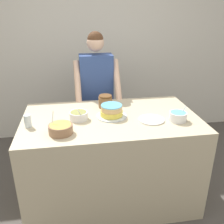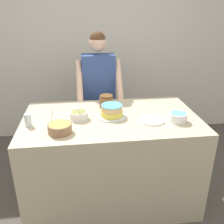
{
  "view_description": "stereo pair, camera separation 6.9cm",
  "coord_description": "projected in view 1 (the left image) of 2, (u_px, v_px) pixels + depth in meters",
  "views": [
    {
      "loc": [
        -0.33,
        -1.67,
        1.92
      ],
      "look_at": [
        0.0,
        0.43,
        1.01
      ],
      "focal_mm": 40.0,
      "sensor_mm": 36.0,
      "label": 1
    },
    {
      "loc": [
        -0.27,
        -1.68,
        1.92
      ],
      "look_at": [
        0.0,
        0.43,
        1.01
      ],
      "focal_mm": 40.0,
      "sensor_mm": 36.0,
      "label": 2
    }
  ],
  "objects": [
    {
      "name": "cake",
      "position": [
        112.0,
        111.0,
        2.38
      ],
      "size": [
        0.3,
        0.3,
        0.12
      ],
      "color": "silver",
      "rests_on": "counter"
    },
    {
      "name": "frosting_bowl_yellow",
      "position": [
        61.0,
        129.0,
        2.06
      ],
      "size": [
        0.2,
        0.2,
        0.18
      ],
      "color": "#936B4C",
      "rests_on": "counter"
    },
    {
      "name": "stoneware_jar",
      "position": [
        105.0,
        101.0,
        2.59
      ],
      "size": [
        0.14,
        0.14,
        0.13
      ],
      "color": "brown",
      "rests_on": "counter"
    },
    {
      "name": "frosting_bowl_olive",
      "position": [
        79.0,
        115.0,
        2.32
      ],
      "size": [
        0.17,
        0.17,
        0.13
      ],
      "color": "white",
      "rests_on": "counter"
    },
    {
      "name": "person_baker",
      "position": [
        97.0,
        88.0,
        3.04
      ],
      "size": [
        0.53,
        0.46,
        1.66
      ],
      "color": "#2D2D38",
      "rests_on": "ground_plane"
    },
    {
      "name": "ceramic_plate",
      "position": [
        151.0,
        120.0,
        2.32
      ],
      "size": [
        0.24,
        0.24,
        0.01
      ],
      "color": "white",
      "rests_on": "counter"
    },
    {
      "name": "drinking_glass",
      "position": [
        28.0,
        121.0,
        2.17
      ],
      "size": [
        0.06,
        0.06,
        0.11
      ],
      "color": "silver",
      "rests_on": "counter"
    },
    {
      "name": "wall_back",
      "position": [
        94.0,
        52.0,
        3.68
      ],
      "size": [
        10.0,
        0.05,
        2.6
      ],
      "color": "silver",
      "rests_on": "ground_plane"
    },
    {
      "name": "frosting_bowl_blue",
      "position": [
        178.0,
        116.0,
        2.29
      ],
      "size": [
        0.16,
        0.16,
        0.14
      ],
      "color": "white",
      "rests_on": "counter"
    },
    {
      "name": "counter",
      "position": [
        111.0,
        159.0,
        2.57
      ],
      "size": [
        1.67,
        0.96,
        0.94
      ],
      "color": "#C6B793",
      "rests_on": "ground_plane"
    }
  ]
}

